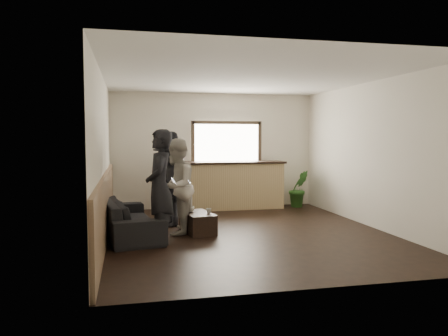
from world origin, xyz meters
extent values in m
cube|color=black|center=(0.00, 0.00, 0.00)|extent=(5.00, 6.00, 0.01)
cube|color=silver|center=(0.00, 0.00, 2.80)|extent=(5.00, 6.00, 0.01)
cube|color=beige|center=(0.00, 3.00, 1.40)|extent=(5.00, 0.01, 2.80)
cube|color=beige|center=(0.00, -3.00, 1.40)|extent=(5.00, 0.01, 2.80)
cube|color=beige|center=(-2.50, 0.00, 1.40)|extent=(0.01, 6.00, 2.80)
cube|color=beige|center=(2.50, 0.00, 1.40)|extent=(0.01, 6.00, 2.80)
cube|color=#8D6C4F|center=(-2.47, 0.00, 0.55)|extent=(0.06, 5.90, 1.10)
cube|color=tan|center=(0.30, 2.68, 0.55)|extent=(2.60, 0.60, 1.10)
cube|color=black|center=(0.30, 2.68, 1.12)|extent=(2.70, 0.68, 0.05)
cube|color=white|center=(0.30, 2.96, 1.60)|extent=(1.60, 0.06, 0.90)
cube|color=#3F3326|center=(0.30, 2.93, 2.09)|extent=(1.72, 0.08, 0.08)
cube|color=#3F3326|center=(-0.54, 2.93, 1.60)|extent=(0.08, 0.08, 1.06)
cube|color=#3F3326|center=(1.14, 2.93, 1.60)|extent=(0.08, 0.08, 1.06)
imported|color=black|center=(-2.07, 0.23, 0.31)|extent=(1.18, 2.26, 0.63)
cube|color=black|center=(-0.86, 0.20, 0.18)|extent=(0.60, 0.89, 0.37)
imported|color=silver|center=(-0.97, 0.31, 0.42)|extent=(0.18, 0.18, 0.11)
imported|color=silver|center=(-0.68, 0.10, 0.41)|extent=(0.12, 0.12, 0.09)
imported|color=#2D6623|center=(2.05, 2.56, 0.46)|extent=(0.54, 0.45, 0.91)
imported|color=black|center=(-1.59, -0.47, 0.93)|extent=(0.51, 0.72, 1.86)
cube|color=black|center=(-1.37, -0.49, 1.03)|extent=(0.10, 0.08, 0.12)
cube|color=silver|center=(-1.37, -0.50, 1.03)|extent=(0.08, 0.07, 0.11)
imported|color=#B5AEA3|center=(-1.25, 0.19, 0.86)|extent=(0.90, 1.01, 1.71)
cube|color=black|center=(-1.05, 0.11, 0.98)|extent=(0.11, 0.10, 0.12)
cube|color=silver|center=(-1.05, 0.10, 0.98)|extent=(0.09, 0.09, 0.11)
imported|color=black|center=(-1.30, 0.93, 0.85)|extent=(0.81, 1.19, 1.71)
cube|color=black|center=(-1.08, 0.96, 1.05)|extent=(0.10, 0.09, 0.12)
cube|color=silver|center=(-1.08, 0.96, 1.05)|extent=(0.09, 0.08, 0.11)
imported|color=black|center=(-1.14, 1.90, 0.93)|extent=(0.95, 1.17, 1.86)
cube|color=black|center=(-0.95, 1.79, 1.30)|extent=(0.12, 0.11, 0.12)
cube|color=silver|center=(-0.95, 1.79, 1.31)|extent=(0.10, 0.09, 0.11)
camera|label=1|loc=(-2.09, -7.55, 1.74)|focal=35.00mm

